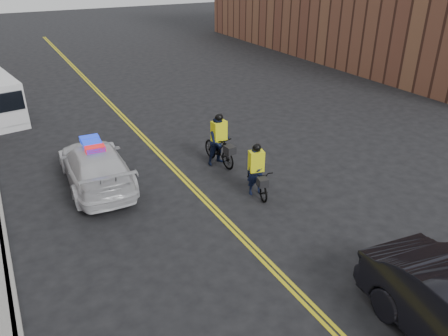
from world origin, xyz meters
name	(u,v)px	position (x,y,z in m)	size (l,w,h in m)	color
ground	(249,244)	(0.00, 0.00, 0.00)	(120.00, 120.00, 0.00)	black
center_line_left	(149,145)	(-0.08, 8.00, 0.01)	(0.10, 60.00, 0.01)	gold
center_line_right	(152,144)	(0.08, 8.00, 0.01)	(0.10, 60.00, 0.01)	gold
police_cruiser	(95,165)	(-2.83, 5.58, 0.73)	(2.24, 5.09, 1.61)	silver
cyclist_near	(256,177)	(1.69, 2.37, 0.63)	(1.03, 1.95, 1.82)	black
cyclist_far	(219,144)	(1.71, 5.00, 0.80)	(0.96, 2.04, 2.03)	black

